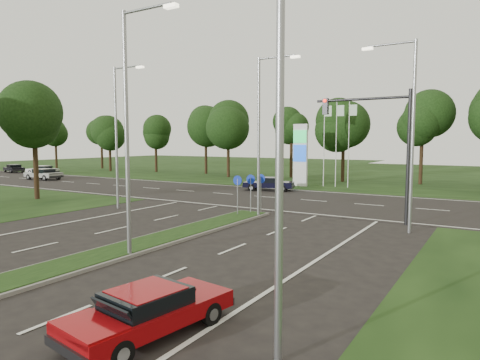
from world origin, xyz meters
The scene contains 18 objects.
verge_far centered at (0.00, 55.00, 0.00)m, with size 160.00×50.00×0.02m, color black.
cross_road centered at (0.00, 24.00, 0.00)m, with size 160.00×12.00×0.02m, color black.
median_kerb centered at (0.00, 4.00, 0.06)m, with size 2.00×26.00×0.12m, color slate.
streetlight_median_near centered at (1.00, 6.00, 5.08)m, with size 2.53×0.22×9.00m.
streetlight_median_far centered at (1.00, 16.00, 5.08)m, with size 2.53×0.22×9.00m.
streetlight_left_far centered at (-8.30, 14.00, 5.08)m, with size 2.53×0.22×9.00m.
streetlight_right_far centered at (8.80, 16.00, 5.08)m, with size 2.53×0.22×9.00m.
streetlight_right_near centered at (8.80, 2.00, 5.08)m, with size 2.53×0.22×9.00m.
traffic_signal centered at (7.19, 18.00, 4.65)m, with size 5.10×0.42×7.00m.
median_signs centered at (0.00, 16.40, 1.71)m, with size 1.16×1.76×2.38m.
gas_pylon centered at (-3.79, 33.05, 3.20)m, with size 5.80×1.26×8.00m.
tree_left_far centered at (-17.90, 13.93, 6.11)m, with size 5.20×5.20×8.86m.
treeline_far centered at (0.10, 39.93, 6.83)m, with size 6.00×6.00×9.90m.
red_sedan centered at (6.00, 1.56, 0.58)m, with size 2.16×4.09×1.07m.
navy_sedan centered at (-4.79, 28.01, 0.63)m, with size 4.61×2.89×1.18m.
far_car_a centered at (-31.53, 24.19, 0.68)m, with size 4.45×2.07×1.26m.
far_car_b centered at (-38.89, 29.01, 0.62)m, with size 4.29×2.67×1.15m.
far_car_c centered at (-45.41, 29.00, 0.60)m, with size 4.18×2.55×1.12m.
Camera 1 is at (12.57, -5.27, 4.33)m, focal length 32.00 mm.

